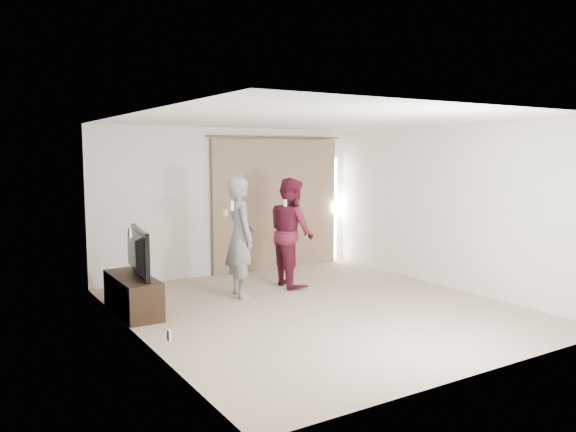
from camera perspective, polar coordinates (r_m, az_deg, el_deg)
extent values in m
plane|color=tan|center=(7.93, 3.11, -9.33)|extent=(5.50, 5.50, 0.00)
cube|color=silver|center=(10.05, -5.83, 1.53)|extent=(5.00, 0.04, 2.60)
cube|color=silver|center=(6.59, -14.98, -1.22)|extent=(0.04, 5.50, 2.60)
cube|color=white|center=(6.99, -15.79, -1.65)|extent=(0.02, 0.08, 0.12)
cube|color=white|center=(5.98, -12.01, -11.77)|extent=(0.02, 0.08, 0.12)
cube|color=silver|center=(7.65, 3.23, 9.77)|extent=(5.00, 5.50, 0.01)
cube|color=#96795C|center=(10.42, -1.19, 1.18)|extent=(2.60, 0.10, 2.40)
cylinder|color=#6C5F4C|center=(10.38, -1.21, 8.01)|extent=(2.80, 0.03, 0.03)
cube|color=white|center=(11.22, 4.70, 0.76)|extent=(0.08, 0.04, 2.00)
cube|color=black|center=(7.92, -15.50, -7.70)|extent=(0.45, 1.31, 0.50)
imported|color=black|center=(7.80, -15.63, -3.60)|extent=(0.29, 1.13, 0.65)
cylinder|color=tan|center=(8.77, -15.91, -7.83)|extent=(0.35, 0.35, 0.06)
cylinder|color=tan|center=(8.72, -15.96, -6.34)|extent=(0.19, 0.19, 0.41)
imported|color=gray|center=(8.40, -4.87, -2.13)|extent=(0.53, 0.72, 1.81)
cube|color=white|center=(8.17, -5.71, 1.04)|extent=(0.04, 0.04, 0.14)
cube|color=white|center=(8.38, -6.36, 0.33)|extent=(0.05, 0.05, 0.09)
imported|color=#541427|center=(9.08, 0.35, -1.63)|extent=(0.76, 0.93, 1.76)
cube|color=white|center=(8.84, -0.29, 1.22)|extent=(0.04, 0.04, 0.14)
cube|color=white|center=(9.04, -1.02, 0.59)|extent=(0.05, 0.05, 0.09)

